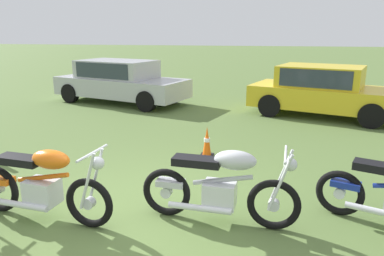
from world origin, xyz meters
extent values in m
plane|color=#567038|center=(0.00, 0.00, 0.00)|extent=(120.00, 120.00, 0.00)
torus|color=black|center=(-0.42, -0.44, 0.32)|extent=(0.65, 0.15, 0.65)
cylinder|color=silver|center=(-0.42, -0.44, 0.32)|extent=(0.15, 0.11, 0.14)
cylinder|color=silver|center=(-0.35, -0.36, 0.65)|extent=(0.27, 0.06, 0.73)
cylinder|color=silver|center=(-0.36, -0.54, 0.65)|extent=(0.27, 0.06, 0.73)
cube|color=silver|center=(-1.09, -0.38, 0.38)|extent=(0.43, 0.34, 0.32)
cylinder|color=orange|center=(-1.06, -0.38, 0.58)|extent=(0.77, 0.13, 0.22)
ellipsoid|color=orange|center=(-0.91, -0.39, 0.84)|extent=(0.54, 0.31, 0.24)
cube|color=black|center=(-1.39, -0.35, 0.78)|extent=(0.62, 0.30, 0.10)
cube|color=orange|center=(-1.75, -0.31, 0.46)|extent=(0.38, 0.21, 0.08)
cylinder|color=silver|center=(-0.32, -0.45, 0.98)|extent=(0.09, 0.64, 0.03)
sphere|color=silver|center=(-0.26, -0.46, 0.86)|extent=(0.17, 0.17, 0.16)
cylinder|color=silver|center=(-1.33, -0.51, 0.24)|extent=(0.80, 0.16, 0.08)
torus|color=black|center=(1.80, -0.03, 0.32)|extent=(0.65, 0.13, 0.65)
torus|color=black|center=(0.43, 0.05, 0.32)|extent=(0.65, 0.13, 0.65)
cylinder|color=silver|center=(1.80, -0.03, 0.32)|extent=(0.15, 0.11, 0.14)
cylinder|color=silver|center=(0.43, 0.05, 0.32)|extent=(0.15, 0.11, 0.14)
cylinder|color=silver|center=(1.87, 0.05, 0.65)|extent=(0.27, 0.05, 0.73)
cylinder|color=silver|center=(1.86, -0.13, 0.65)|extent=(0.27, 0.05, 0.73)
cube|color=silver|center=(1.14, 0.01, 0.38)|extent=(0.42, 0.32, 0.32)
cylinder|color=#B7BABF|center=(1.17, 0.00, 0.58)|extent=(0.75, 0.10, 0.22)
ellipsoid|color=#B7BABF|center=(1.32, 0.00, 0.85)|extent=(0.53, 0.29, 0.24)
cube|color=black|center=(0.84, 0.02, 0.79)|extent=(0.61, 0.27, 0.10)
cube|color=#B7BABF|center=(0.49, 0.04, 0.46)|extent=(0.37, 0.20, 0.08)
cylinder|color=silver|center=(1.90, -0.04, 0.98)|extent=(0.07, 0.64, 0.03)
sphere|color=silver|center=(1.96, -0.04, 0.86)|extent=(0.17, 0.17, 0.16)
cylinder|color=silver|center=(0.91, -0.14, 0.24)|extent=(0.80, 0.13, 0.08)
torus|color=black|center=(2.66, 0.52, 0.31)|extent=(0.61, 0.30, 0.61)
cylinder|color=silver|center=(2.66, 0.52, 0.31)|extent=(0.17, 0.14, 0.14)
cube|color=black|center=(3.05, 0.38, 0.75)|extent=(0.65, 0.43, 0.10)
cube|color=navy|center=(2.71, 0.50, 0.45)|extent=(0.40, 0.29, 0.08)
cylinder|color=silver|center=(3.07, 0.20, 0.24)|extent=(0.78, 0.35, 0.08)
cube|color=#B2B5BA|center=(-3.19, 7.33, 0.55)|extent=(4.86, 2.94, 0.60)
cube|color=#B2B5BA|center=(-3.33, 7.38, 1.13)|extent=(2.84, 2.19, 0.60)
cube|color=#2D3842|center=(-3.33, 7.38, 1.15)|extent=(2.49, 2.12, 0.48)
cylinder|color=black|center=(-1.45, 7.66, 0.32)|extent=(0.68, 0.39, 0.64)
cylinder|color=black|center=(-1.90, 6.12, 0.32)|extent=(0.68, 0.39, 0.64)
cylinder|color=black|center=(-4.48, 8.55, 0.32)|extent=(0.68, 0.39, 0.64)
cylinder|color=black|center=(-4.93, 7.01, 0.32)|extent=(0.68, 0.39, 0.64)
cube|color=gold|center=(3.27, 6.63, 0.55)|extent=(4.39, 2.97, 0.60)
cube|color=gold|center=(3.12, 6.67, 1.13)|extent=(2.61, 2.24, 0.60)
cube|color=#2D3842|center=(3.12, 6.67, 1.15)|extent=(2.31, 2.17, 0.48)
cylinder|color=black|center=(4.78, 7.03, 0.32)|extent=(0.68, 0.41, 0.64)
cylinder|color=black|center=(4.25, 5.41, 0.32)|extent=(0.68, 0.41, 0.64)
cylinder|color=black|center=(2.28, 7.84, 0.32)|extent=(0.68, 0.41, 0.64)
cylinder|color=black|center=(1.76, 6.22, 0.32)|extent=(0.68, 0.41, 0.64)
cone|color=#EA590F|center=(0.56, 2.48, 0.30)|extent=(0.18, 0.18, 0.60)
cube|color=black|center=(0.56, 2.48, 0.01)|extent=(0.25, 0.25, 0.03)
cylinder|color=white|center=(0.56, 2.48, 0.33)|extent=(0.12, 0.12, 0.07)
camera|label=1|loc=(1.65, -4.16, 2.36)|focal=33.94mm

